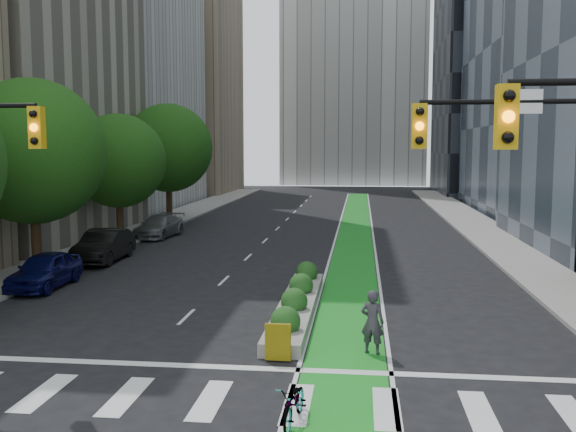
% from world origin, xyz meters
% --- Properties ---
extents(ground, '(160.00, 160.00, 0.00)m').
position_xyz_m(ground, '(0.00, 0.00, 0.00)').
color(ground, black).
rests_on(ground, ground).
extents(sidewalk_left, '(3.60, 90.00, 0.15)m').
position_xyz_m(sidewalk_left, '(-11.80, 25.00, 0.07)').
color(sidewalk_left, gray).
rests_on(sidewalk_left, ground).
extents(sidewalk_right, '(3.60, 90.00, 0.15)m').
position_xyz_m(sidewalk_right, '(11.80, 25.00, 0.07)').
color(sidewalk_right, gray).
rests_on(sidewalk_right, ground).
extents(bike_lane_paint, '(2.20, 70.00, 0.01)m').
position_xyz_m(bike_lane_paint, '(3.00, 30.00, 0.01)').
color(bike_lane_paint, '#198D22').
rests_on(bike_lane_paint, ground).
extents(building_tan_far, '(14.00, 16.00, 26.00)m').
position_xyz_m(building_tan_far, '(-20.00, 66.00, 13.00)').
color(building_tan_far, tan).
rests_on(building_tan_far, ground).
extents(building_dark_end, '(14.00, 18.00, 28.00)m').
position_xyz_m(building_dark_end, '(20.00, 68.00, 14.00)').
color(building_dark_end, black).
rests_on(building_dark_end, ground).
extents(tree_mid, '(6.40, 6.40, 8.78)m').
position_xyz_m(tree_mid, '(-11.00, 12.00, 5.57)').
color(tree_mid, black).
rests_on(tree_mid, ground).
extents(tree_midfar, '(5.60, 5.60, 7.76)m').
position_xyz_m(tree_midfar, '(-11.00, 22.00, 4.95)').
color(tree_midfar, black).
rests_on(tree_midfar, ground).
extents(tree_far, '(6.60, 6.60, 9.00)m').
position_xyz_m(tree_far, '(-11.00, 32.00, 5.69)').
color(tree_far, black).
rests_on(tree_far, ground).
extents(median_planter, '(1.20, 10.26, 1.10)m').
position_xyz_m(median_planter, '(1.20, 7.04, 0.37)').
color(median_planter, gray).
rests_on(median_planter, ground).
extents(bicycle, '(0.79, 1.74, 0.88)m').
position_xyz_m(bicycle, '(2.04, -2.00, 0.44)').
color(bicycle, gray).
rests_on(bicycle, ground).
extents(cyclist, '(0.76, 0.61, 1.82)m').
position_xyz_m(cyclist, '(3.73, 2.77, 0.91)').
color(cyclist, '#38323D').
rests_on(cyclist, ground).
extents(parked_car_left_near, '(1.82, 4.37, 1.48)m').
position_xyz_m(parked_car_left_near, '(-9.50, 9.79, 0.74)').
color(parked_car_left_near, '#0C0E49').
rests_on(parked_car_left_near, ground).
extents(parked_car_left_mid, '(1.86, 4.97, 1.62)m').
position_xyz_m(parked_car_left_mid, '(-9.50, 15.89, 0.81)').
color(parked_car_left_mid, black).
rests_on(parked_car_left_mid, ground).
extents(parked_car_left_far, '(2.43, 5.02, 1.41)m').
position_xyz_m(parked_car_left_far, '(-9.50, 24.85, 0.70)').
color(parked_car_left_far, slate).
rests_on(parked_car_left_far, ground).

